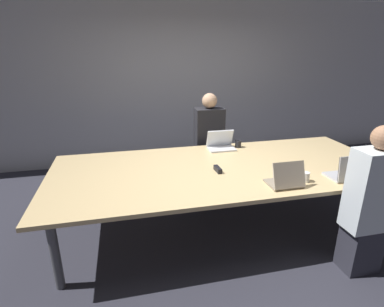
% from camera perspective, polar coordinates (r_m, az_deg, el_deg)
% --- Properties ---
extents(ground_plane, '(24.00, 24.00, 0.00)m').
position_cam_1_polar(ground_plane, '(3.67, 5.54, -13.39)').
color(ground_plane, '#2D2D38').
extents(curtain_wall, '(12.00, 0.06, 2.80)m').
position_cam_1_polar(curtain_wall, '(5.39, -2.04, 13.29)').
color(curtain_wall, '#ADADB2').
rests_on(curtain_wall, ground_plane).
extents(conference_table, '(3.72, 1.58, 0.74)m').
position_cam_1_polar(conference_table, '(3.34, 5.93, -3.31)').
color(conference_table, '#D6B77F').
rests_on(conference_table, ground_plane).
extents(laptop_far_center, '(0.35, 0.24, 0.24)m').
position_cam_1_polar(laptop_far_center, '(3.90, 5.50, 1.93)').
color(laptop_far_center, silver).
rests_on(laptop_far_center, conference_table).
extents(person_far_center, '(0.40, 0.24, 1.40)m').
position_cam_1_polar(person_far_center, '(4.32, 3.21, 1.88)').
color(person_far_center, '#2D2D38').
rests_on(person_far_center, ground_plane).
extents(cup_far_center, '(0.08, 0.08, 0.10)m').
position_cam_1_polar(cup_far_center, '(3.99, 8.79, 1.85)').
color(cup_far_center, '#232328').
rests_on(cup_far_center, conference_table).
extents(laptop_near_midright, '(0.31, 0.26, 0.26)m').
position_cam_1_polar(laptop_near_midright, '(2.96, 17.47, -4.71)').
color(laptop_near_midright, gray).
rests_on(laptop_near_midright, conference_table).
extents(cup_near_midright, '(0.07, 0.07, 0.10)m').
position_cam_1_polar(cup_near_midright, '(3.14, 20.84, -4.20)').
color(cup_near_midright, white).
rests_on(cup_near_midright, conference_table).
extents(laptop_near_right, '(0.35, 0.26, 0.27)m').
position_cam_1_polar(laptop_near_right, '(3.36, 27.74, -3.16)').
color(laptop_near_right, '#B7B7BC').
rests_on(laptop_near_right, conference_table).
extents(person_near_right, '(0.40, 0.24, 1.40)m').
position_cam_1_polar(person_near_right, '(3.11, 30.70, -8.40)').
color(person_near_right, '#2D2D38').
rests_on(person_near_right, ground_plane).
extents(stapler, '(0.05, 0.15, 0.05)m').
position_cam_1_polar(stapler, '(3.19, 4.92, -3.01)').
color(stapler, black).
rests_on(stapler, conference_table).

